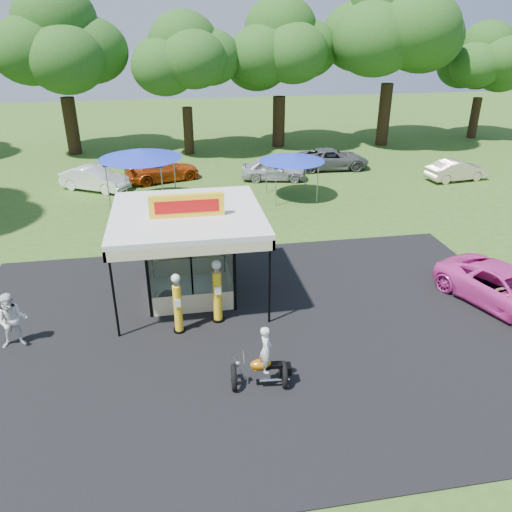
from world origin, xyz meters
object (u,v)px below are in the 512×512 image
object	(u,v)px
bg_car_a	(95,179)
pink_sedan	(507,289)
kiosk_car	(188,258)
spectator_west	(12,321)
gas_pump_right	(217,293)
tent_east	(292,158)
motorcycle	(264,363)
tent_west	(140,154)
bg_car_c	(274,169)
gas_station_kiosk	(189,252)
bg_car_d	(332,159)
bg_car_b	(162,170)
gas_pump_left	(178,305)
a_frame_sign	(505,304)
bg_car_e	(457,170)

from	to	relation	value
bg_car_a	pink_sedan	bearing A→B (deg)	-106.22
kiosk_car	spectator_west	world-z (taller)	spectator_west
gas_pump_right	tent_east	bearing A→B (deg)	66.13
motorcycle	tent_west	size ratio (longest dim) A/B	0.45
gas_pump_right	bg_car_a	distance (m)	17.50
bg_car_c	tent_west	distance (m)	9.27
pink_sedan	tent_west	bearing A→B (deg)	113.93
bg_car_c	kiosk_car	bearing A→B (deg)	163.92
gas_pump_right	tent_east	size ratio (longest dim) A/B	0.62
bg_car_c	gas_station_kiosk	bearing A→B (deg)	167.53
motorcycle	bg_car_d	bearing A→B (deg)	72.52
tent_east	gas_station_kiosk	bearing A→B (deg)	-121.19
gas_pump_right	bg_car_c	bearing A→B (deg)	72.00
gas_station_kiosk	bg_car_b	bearing A→B (deg)	93.72
motorcycle	tent_east	size ratio (longest dim) A/B	0.54
tent_east	gas_pump_left	bearing A→B (deg)	-117.92
gas_station_kiosk	gas_pump_left	bearing A→B (deg)	-102.16
gas_pump_left	kiosk_car	world-z (taller)	gas_pump_left
a_frame_sign	bg_car_a	world-z (taller)	bg_car_a
bg_car_e	bg_car_d	bearing A→B (deg)	52.32
bg_car_b	tent_east	distance (m)	9.13
motorcycle	bg_car_d	size ratio (longest dim) A/B	0.40
gas_pump_left	bg_car_c	size ratio (longest dim) A/B	0.52
a_frame_sign	pink_sedan	xyz separation A→B (m)	(0.48, 0.63, 0.19)
gas_station_kiosk	pink_sedan	world-z (taller)	gas_station_kiosk
a_frame_sign	bg_car_c	bearing A→B (deg)	93.16
bg_car_a	tent_west	xyz separation A→B (m)	(3.10, -3.23, 2.20)
bg_car_b	bg_car_c	xyz separation A→B (m)	(7.24, -1.08, 0.01)
gas_pump_right	a_frame_sign	distance (m)	10.14
tent_east	motorcycle	bearing A→B (deg)	-106.10
gas_pump_left	pink_sedan	size ratio (longest dim) A/B	0.42
motorcycle	gas_pump_left	bearing A→B (deg)	130.64
gas_station_kiosk	gas_pump_left	size ratio (longest dim) A/B	2.46
bg_car_c	tent_east	size ratio (longest dim) A/B	1.11
a_frame_sign	tent_west	bearing A→B (deg)	120.30
gas_pump_left	gas_station_kiosk	bearing A→B (deg)	77.84
bg_car_c	tent_east	world-z (taller)	tent_east
gas_pump_right	tent_east	xyz separation A→B (m)	(5.70, 12.88, 1.29)
gas_station_kiosk	pink_sedan	distance (m)	11.74
bg_car_b	bg_car_d	world-z (taller)	bg_car_d
gas_station_kiosk	tent_west	distance (m)	11.33
bg_car_b	bg_car_c	distance (m)	7.32
bg_car_c	tent_west	xyz separation A→B (m)	(-8.31, -3.46, 2.20)
bg_car_b	motorcycle	bearing A→B (deg)	168.42
a_frame_sign	gas_station_kiosk	bearing A→B (deg)	150.64
tent_east	a_frame_sign	bearing A→B (deg)	-73.22
kiosk_car	tent_east	size ratio (longest dim) A/B	0.73
gas_pump_left	bg_car_d	size ratio (longest dim) A/B	0.42
gas_station_kiosk	a_frame_sign	xyz separation A→B (m)	(10.83, -3.58, -1.25)
bg_car_c	motorcycle	bearing A→B (deg)	178.26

